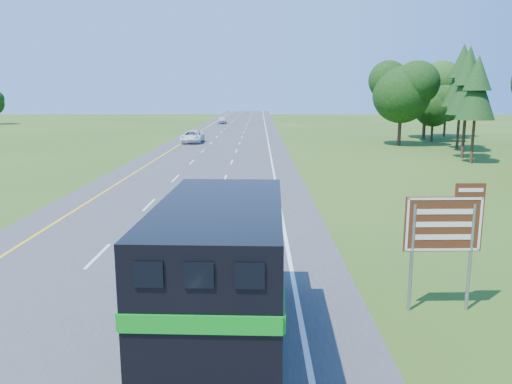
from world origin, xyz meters
TOP-DOWN VIEW (x-y plane):
  - road at (0.00, 50.00)m, footprint 15.00×260.00m
  - lane_markings at (0.00, 50.00)m, footprint 11.15×260.00m
  - horse_truck at (3.53, 3.94)m, footprint 2.92×8.62m
  - white_suv at (-4.19, 56.40)m, footprint 2.59×5.59m
  - far_car at (-3.53, 98.65)m, footprint 2.05×4.50m
  - exit_sign at (9.55, 6.28)m, footprint 2.20×0.15m

SIDE VIEW (x-z plane):
  - road at x=0.00m, z-range 0.00..0.04m
  - lane_markings at x=0.00m, z-range 0.04..0.05m
  - far_car at x=-3.53m, z-range 0.04..1.54m
  - white_suv at x=-4.19m, z-range 0.04..1.59m
  - horse_truck at x=3.53m, z-range 0.17..3.95m
  - exit_sign at x=9.55m, z-range 0.56..4.28m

